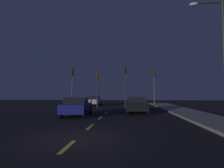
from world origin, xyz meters
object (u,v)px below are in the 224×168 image
object	(u,v)px
traffic_signal_center_left	(97,83)
traffic_signal_far_right	(154,81)
car_stopped_ahead	(137,105)
car_adjacent_lane	(77,106)
street_lamp_right	(219,49)
traffic_signal_center_right	(125,79)
car_oncoming_far	(94,101)
traffic_signal_far_left	(72,80)

from	to	relation	value
traffic_signal_center_left	traffic_signal_far_right	size ratio (longest dim) A/B	0.94
car_stopped_ahead	car_adjacent_lane	xyz separation A→B (m)	(-4.96, -2.88, 0.00)
street_lamp_right	car_stopped_ahead	bearing A→B (deg)	126.57
traffic_signal_center_right	street_lamp_right	world-z (taller)	street_lamp_right
traffic_signal_center_right	car_stopped_ahead	size ratio (longest dim) A/B	1.26
car_oncoming_far	street_lamp_right	xyz separation A→B (m)	(10.71, -17.26, 3.73)
traffic_signal_far_left	traffic_signal_far_right	world-z (taller)	traffic_signal_far_left
car_stopped_ahead	car_oncoming_far	size ratio (longest dim) A/B	0.94
car_stopped_ahead	car_oncoming_far	xyz separation A→B (m)	(-6.11, 11.06, -0.01)
traffic_signal_center_left	car_stopped_ahead	world-z (taller)	traffic_signal_center_left
street_lamp_right	traffic_signal_center_right	bearing A→B (deg)	115.19
traffic_signal_far_right	car_adjacent_lane	world-z (taller)	traffic_signal_far_right
traffic_signal_center_left	traffic_signal_center_right	bearing A→B (deg)	0.02
traffic_signal_center_left	car_adjacent_lane	xyz separation A→B (m)	(-0.22, -8.86, -2.47)
traffic_signal_center_left	traffic_signal_center_right	world-z (taller)	traffic_signal_center_right
street_lamp_right	traffic_signal_center_left	bearing A→B (deg)	127.47
traffic_signal_center_right	car_adjacent_lane	size ratio (longest dim) A/B	1.28
traffic_signal_far_right	street_lamp_right	xyz separation A→B (m)	(2.10, -12.18, 1.06)
car_oncoming_far	street_lamp_right	distance (m)	20.66
traffic_signal_center_left	traffic_signal_center_right	distance (m)	3.64
traffic_signal_center_right	street_lamp_right	size ratio (longest dim) A/B	0.71
traffic_signal_center_left	traffic_signal_far_right	bearing A→B (deg)	0.00
traffic_signal_center_right	car_adjacent_lane	world-z (taller)	traffic_signal_center_right
car_stopped_ahead	street_lamp_right	distance (m)	8.57
traffic_signal_center_right	traffic_signal_far_right	size ratio (longest dim) A/B	1.09
car_stopped_ahead	street_lamp_right	bearing A→B (deg)	-53.43
car_stopped_ahead	car_adjacent_lane	size ratio (longest dim) A/B	1.02
traffic_signal_center_left	car_stopped_ahead	distance (m)	8.02
traffic_signal_center_left	car_adjacent_lane	world-z (taller)	traffic_signal_center_left
car_stopped_ahead	traffic_signal_far_right	bearing A→B (deg)	67.31
traffic_signal_center_right	car_oncoming_far	world-z (taller)	traffic_signal_center_right
traffic_signal_far_left	street_lamp_right	size ratio (longest dim) A/B	0.68
traffic_signal_center_left	car_adjacent_lane	distance (m)	9.20
traffic_signal_center_left	car_stopped_ahead	bearing A→B (deg)	-51.62
traffic_signal_far_left	car_stopped_ahead	size ratio (longest dim) A/B	1.20
car_oncoming_far	traffic_signal_center_left	bearing A→B (deg)	-74.88
traffic_signal_center_left	car_stopped_ahead	size ratio (longest dim) A/B	1.09
car_adjacent_lane	street_lamp_right	size ratio (longest dim) A/B	0.56
car_stopped_ahead	traffic_signal_center_left	bearing A→B (deg)	128.38
car_oncoming_far	traffic_signal_center_right	bearing A→B (deg)	-45.56
traffic_signal_far_right	street_lamp_right	distance (m)	12.41
traffic_signal_far_left	car_adjacent_lane	distance (m)	9.79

